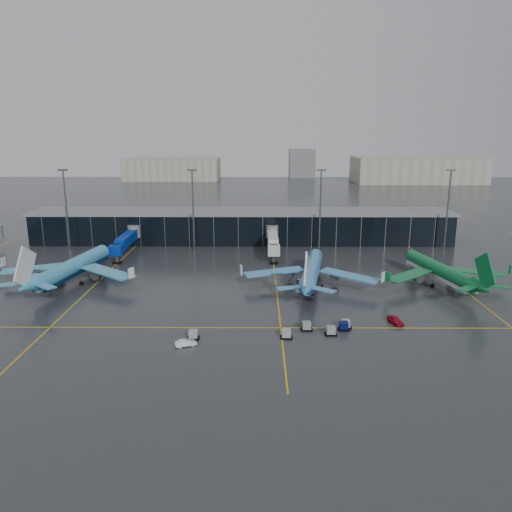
{
  "coord_description": "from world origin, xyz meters",
  "views": [
    {
      "loc": [
        5.73,
        -105.49,
        37.5
      ],
      "look_at": [
        5.0,
        18.0,
        6.0
      ],
      "focal_mm": 35.0,
      "sensor_mm": 36.0,
      "label": 1
    }
  ],
  "objects_px": {
    "service_van_red": "(395,320)",
    "service_van_white": "(186,343)",
    "airliner_arkefly": "(73,257)",
    "baggage_carts": "(302,330)",
    "airliner_klm_near": "(312,261)",
    "mobile_airstair": "(302,288)",
    "airliner_aer_lingus": "(440,262)"
  },
  "relations": [
    {
      "from": "mobile_airstair",
      "to": "service_van_red",
      "type": "distance_m",
      "value": 26.4
    },
    {
      "from": "airliner_klm_near",
      "to": "service_van_white",
      "type": "bearing_deg",
      "value": -116.04
    },
    {
      "from": "service_van_red",
      "to": "service_van_white",
      "type": "xyz_separation_m",
      "value": [
        -40.13,
        -10.8,
        -0.11
      ]
    },
    {
      "from": "airliner_arkefly",
      "to": "airliner_klm_near",
      "type": "distance_m",
      "value": 59.48
    },
    {
      "from": "baggage_carts",
      "to": "service_van_red",
      "type": "distance_m",
      "value": 19.64
    },
    {
      "from": "airliner_klm_near",
      "to": "service_van_red",
      "type": "height_order",
      "value": "airliner_klm_near"
    },
    {
      "from": "airliner_aer_lingus",
      "to": "mobile_airstair",
      "type": "relative_size",
      "value": 10.28
    },
    {
      "from": "service_van_white",
      "to": "service_van_red",
      "type": "bearing_deg",
      "value": -97.02
    },
    {
      "from": "airliner_klm_near",
      "to": "service_van_white",
      "type": "xyz_separation_m",
      "value": [
        -26.01,
        -35.73,
        -5.48
      ]
    },
    {
      "from": "airliner_arkefly",
      "to": "mobile_airstair",
      "type": "height_order",
      "value": "airliner_arkefly"
    },
    {
      "from": "airliner_klm_near",
      "to": "mobile_airstair",
      "type": "xyz_separation_m",
      "value": [
        -2.8,
        -4.67,
        -5.34
      ]
    },
    {
      "from": "airliner_klm_near",
      "to": "service_van_red",
      "type": "distance_m",
      "value": 29.15
    },
    {
      "from": "service_van_red",
      "to": "service_van_white",
      "type": "distance_m",
      "value": 41.56
    },
    {
      "from": "airliner_aer_lingus",
      "to": "service_van_red",
      "type": "xyz_separation_m",
      "value": [
        -17.47,
        -25.93,
        -5.11
      ]
    },
    {
      "from": "airliner_arkefly",
      "to": "mobile_airstair",
      "type": "distance_m",
      "value": 57.35
    },
    {
      "from": "airliner_arkefly",
      "to": "baggage_carts",
      "type": "xyz_separation_m",
      "value": [
        54.57,
        -32.35,
        -5.71
      ]
    },
    {
      "from": "airliner_aer_lingus",
      "to": "baggage_carts",
      "type": "relative_size",
      "value": 1.22
    },
    {
      "from": "airliner_arkefly",
      "to": "baggage_carts",
      "type": "relative_size",
      "value": 1.35
    },
    {
      "from": "airliner_arkefly",
      "to": "service_van_white",
      "type": "relative_size",
      "value": 11.06
    },
    {
      "from": "airliner_arkefly",
      "to": "baggage_carts",
      "type": "height_order",
      "value": "airliner_arkefly"
    },
    {
      "from": "airliner_klm_near",
      "to": "service_van_white",
      "type": "relative_size",
      "value": 10.45
    },
    {
      "from": "airliner_arkefly",
      "to": "service_van_white",
      "type": "xyz_separation_m",
      "value": [
        33.42,
        -38.12,
        -5.84
      ]
    },
    {
      "from": "airliner_aer_lingus",
      "to": "airliner_klm_near",
      "type": "bearing_deg",
      "value": 170.34
    },
    {
      "from": "mobile_airstair",
      "to": "service_van_white",
      "type": "distance_m",
      "value": 38.78
    },
    {
      "from": "mobile_airstair",
      "to": "baggage_carts",
      "type": "bearing_deg",
      "value": -77.78
    },
    {
      "from": "airliner_klm_near",
      "to": "airliner_arkefly",
      "type": "bearing_deg",
      "value": -172.29
    },
    {
      "from": "service_van_white",
      "to": "airliner_aer_lingus",
      "type": "bearing_deg",
      "value": -79.56
    },
    {
      "from": "service_van_red",
      "to": "service_van_white",
      "type": "relative_size",
      "value": 1.14
    },
    {
      "from": "airliner_klm_near",
      "to": "mobile_airstair",
      "type": "distance_m",
      "value": 7.62
    },
    {
      "from": "airliner_arkefly",
      "to": "airliner_aer_lingus",
      "type": "xyz_separation_m",
      "value": [
        91.02,
        -1.39,
        -0.62
      ]
    },
    {
      "from": "airliner_klm_near",
      "to": "service_van_red",
      "type": "relative_size",
      "value": 9.19
    },
    {
      "from": "service_van_red",
      "to": "mobile_airstair",
      "type": "bearing_deg",
      "value": 113.34
    }
  ]
}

